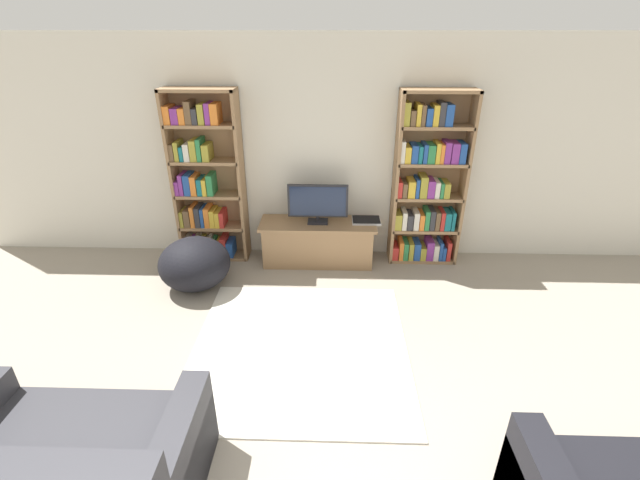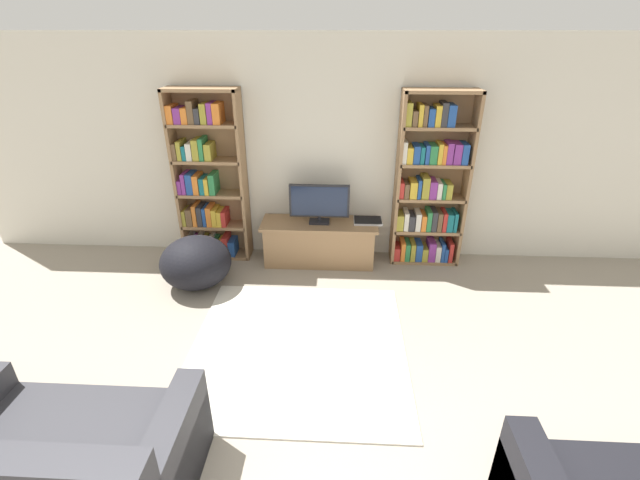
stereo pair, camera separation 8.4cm
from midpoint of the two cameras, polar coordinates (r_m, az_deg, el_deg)
The scene contains 9 objects.
wall_back at distance 5.16m, azimuth 1.39°, elevation 11.58°, with size 8.80×0.06×2.60m.
bookshelf_left at distance 5.31m, azimuth -14.29°, elevation 7.63°, with size 0.82×0.30×2.05m.
bookshelf_right at distance 5.19m, azimuth 14.81°, elevation 7.04°, with size 0.82×0.30×2.05m.
tv_stand at distance 5.24m, azimuth 0.38°, elevation -0.27°, with size 1.39×0.49×0.53m.
television at distance 5.03m, azimuth 0.39°, elevation 4.96°, with size 0.71×0.16×0.48m.
laptop at distance 5.18m, azimuth 6.85°, elevation 2.57°, with size 0.34×0.26×0.03m.
area_rug at distance 4.02m, azimuth -2.29°, elevation -14.10°, with size 1.94×1.96×0.02m.
couch_left_sectional at distance 3.24m, azimuth -30.52°, elevation -24.65°, with size 1.50×0.93×0.82m.
beanbag_ottoman at distance 4.94m, azimuth -15.74°, elevation -2.88°, with size 0.78×0.78×0.57m, color black.
Camera 2 is at (0.18, -0.75, 2.62)m, focal length 24.00 mm.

